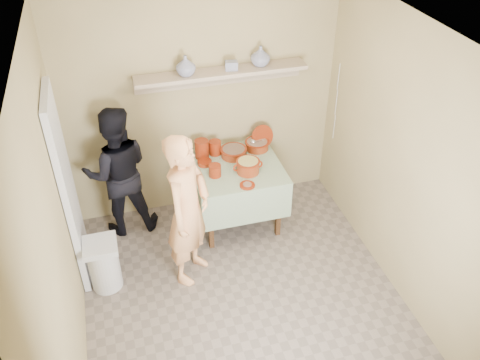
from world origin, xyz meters
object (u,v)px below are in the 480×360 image
object	(u,v)px
serving_table	(236,174)
cazuela_rice	(248,165)
person_helper	(118,172)
trash_bin	(104,264)
person_cook	(188,211)

from	to	relation	value
serving_table	cazuela_rice	bearing A→B (deg)	-60.62
person_helper	trash_bin	size ratio (longest dim) A/B	2.70
cazuela_rice	trash_bin	bearing A→B (deg)	-163.48
cazuela_rice	trash_bin	distance (m)	1.77
serving_table	person_helper	bearing A→B (deg)	169.90
person_helper	cazuela_rice	distance (m)	1.39
serving_table	person_cook	bearing A→B (deg)	-133.56
person_cook	cazuela_rice	bearing A→B (deg)	-17.13
person_helper	serving_table	size ratio (longest dim) A/B	1.55
person_helper	serving_table	distance (m)	1.27
person_cook	person_helper	world-z (taller)	person_cook
person_cook	trash_bin	world-z (taller)	person_cook
person_helper	cazuela_rice	bearing A→B (deg)	164.07
person_cook	serving_table	xyz separation A→B (m)	(0.66, 0.69, -0.17)
person_cook	serving_table	world-z (taller)	person_cook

